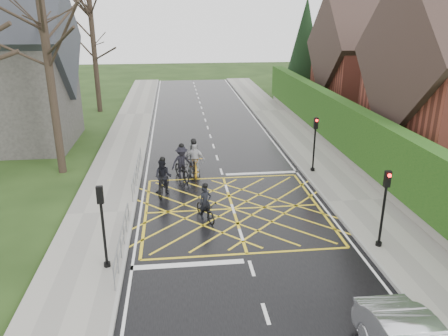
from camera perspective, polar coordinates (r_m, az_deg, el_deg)
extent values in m
plane|color=black|center=(20.35, 1.18, -5.37)|extent=(120.00, 120.00, 0.00)
cube|color=black|center=(20.34, 1.18, -5.36)|extent=(9.00, 80.00, 0.01)
cube|color=gray|center=(21.88, 17.00, -4.20)|extent=(3.00, 80.00, 0.15)
cube|color=gray|center=(20.46, -15.80, -5.79)|extent=(3.00, 80.00, 0.15)
cube|color=slate|center=(27.60, 15.64, 1.56)|extent=(0.50, 38.00, 0.70)
cube|color=#103B10|center=(27.12, 15.98, 5.07)|extent=(0.90, 38.00, 2.80)
cube|color=maroon|center=(40.53, 19.10, 10.77)|extent=(9.00, 8.00, 6.00)
cube|color=#2F211C|center=(40.23, 19.58, 14.84)|extent=(9.80, 8.80, 8.80)
cube|color=maroon|center=(41.36, 23.55, 18.10)|extent=(0.70, 0.70, 1.60)
cylinder|color=black|center=(46.88, 10.15, 9.66)|extent=(0.50, 0.50, 1.20)
cone|color=black|center=(46.32, 10.49, 15.02)|extent=(4.60, 4.60, 10.00)
cube|color=#2D2B28|center=(32.58, -26.47, 8.69)|extent=(8.00, 7.00, 7.00)
cylinder|color=black|center=(25.29, -21.79, 11.29)|extent=(0.44, 0.44, 11.00)
cylinder|color=black|center=(33.20, -20.18, 14.09)|extent=(0.44, 0.44, 12.00)
cylinder|color=black|center=(40.97, -16.54, 13.95)|extent=(0.44, 0.44, 10.00)
cylinder|color=slate|center=(16.75, -13.26, -7.98)|extent=(0.05, 5.00, 0.05)
cylinder|color=slate|center=(16.96, -13.14, -9.33)|extent=(0.04, 5.00, 0.04)
cylinder|color=slate|center=(14.87, -14.13, -14.18)|extent=(0.04, 0.04, 1.00)
cylinder|color=slate|center=(19.19, -12.36, -5.84)|extent=(0.04, 0.04, 1.00)
cylinder|color=slate|center=(23.62, -11.37, 0.51)|extent=(0.05, 6.00, 0.05)
cylinder|color=slate|center=(23.77, -11.30, -0.52)|extent=(0.04, 6.00, 0.04)
cylinder|color=slate|center=(21.01, -11.88, -3.48)|extent=(0.04, 0.04, 1.00)
cylinder|color=slate|center=(26.61, -10.83, 1.62)|extent=(0.04, 0.04, 1.00)
cylinder|color=black|center=(24.75, 11.69, 2.60)|extent=(0.10, 0.10, 3.00)
cylinder|color=black|center=(25.17, 11.48, -0.33)|extent=(0.24, 0.24, 0.30)
cube|color=black|center=(24.38, 11.91, 5.74)|extent=(0.22, 0.16, 0.62)
sphere|color=#FF0C0C|center=(24.23, 12.03, 6.09)|extent=(0.14, 0.14, 0.14)
cylinder|color=black|center=(17.50, 20.02, -5.63)|extent=(0.10, 0.10, 3.00)
cylinder|color=black|center=(18.10, 19.51, -9.50)|extent=(0.24, 0.24, 0.30)
cube|color=black|center=(16.97, 20.57, -1.35)|extent=(0.22, 0.16, 0.62)
sphere|color=#FF0C0C|center=(16.81, 20.82, -0.92)|extent=(0.14, 0.14, 0.14)
cylinder|color=black|center=(15.71, -15.43, -8.09)|extent=(0.10, 0.10, 3.00)
cylinder|color=black|center=(16.37, -14.99, -12.28)|extent=(0.24, 0.24, 0.30)
cube|color=black|center=(15.12, -15.91, -3.39)|extent=(0.22, 0.16, 0.62)
sphere|color=#FF0C0C|center=(15.16, -15.91, -2.59)|extent=(0.14, 0.14, 0.14)
imported|color=black|center=(19.22, -2.41, -5.47)|extent=(1.20, 1.82, 0.91)
imported|color=black|center=(19.18, -2.45, -4.49)|extent=(0.66, 0.55, 1.54)
sphere|color=black|center=(18.87, -2.48, -2.31)|extent=(0.24, 0.24, 0.24)
imported|color=black|center=(21.90, -7.90, -2.00)|extent=(1.00, 2.03, 1.18)
imported|color=black|center=(21.88, -7.94, -1.15)|extent=(1.01, 0.87, 1.80)
sphere|color=black|center=(21.57, -8.05, 1.14)|extent=(0.28, 0.28, 0.28)
imported|color=black|center=(23.77, -5.49, -0.22)|extent=(1.36, 2.20, 1.09)
imported|color=black|center=(23.74, -5.53, 0.73)|extent=(1.35, 1.04, 1.85)
sphere|color=black|center=(23.45, -5.60, 2.91)|extent=(0.29, 0.29, 0.29)
imported|color=black|center=(24.08, -3.87, 0.30)|extent=(0.77, 2.12, 1.25)
imported|color=#BABABF|center=(24.06, -3.90, 1.12)|extent=(1.16, 0.57, 1.91)
sphere|color=black|center=(23.77, -3.95, 3.34)|extent=(0.30, 0.30, 0.30)
imported|color=orange|center=(24.41, -3.93, 0.41)|extent=(0.93, 2.19, 1.12)
imported|color=#4C4F52|center=(24.38, -3.97, 1.36)|extent=(0.98, 0.69, 1.90)
sphere|color=black|center=(24.09, -4.02, 3.55)|extent=(0.30, 0.30, 0.30)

